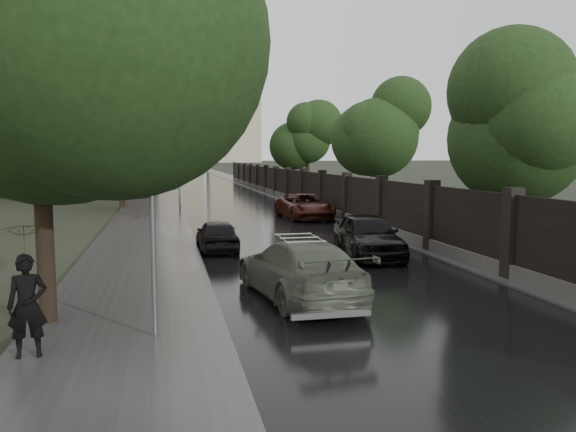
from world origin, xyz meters
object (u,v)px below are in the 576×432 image
Objects in this scene: traffic_light at (179,176)px; volga_sedan at (299,269)px; tree_right_a at (539,116)px; car_right_far at (304,206)px; hatchback_left at (217,235)px; tree_left_near at (34,12)px; pedestrian_umbrella at (25,250)px; tree_left_far at (120,131)px; tree_right_c at (308,141)px; tree_right_b at (384,133)px; car_right_near at (368,235)px; lamp_post at (152,206)px.

volga_sedan is at bearing -83.31° from traffic_light.
volga_sedan is (-9.38, -3.67, -4.20)m from tree_right_a.
hatchback_left is at bearing -124.24° from car_right_far.
tree_left_near is 8.17m from volga_sedan.
tree_right_a is 1.95× the size of hatchback_left.
pedestrian_umbrella is (0.10, -2.16, -4.40)m from tree_left_near.
tree_left_far reaches higher than tree_right_c.
tree_left_far is at bearing 152.70° from tree_right_b.
car_right_far is at bearing 57.20° from pedestrian_umbrella.
tree_right_b reaches higher than pedestrian_umbrella.
volga_sedan is (-9.38, -17.67, -4.20)m from tree_right_b.
tree_right_c reaches higher than car_right_near.
tree_right_a is (15.50, -22.00, -0.29)m from tree_left_far.
tree_right_c is 19.26m from traffic_light.
pedestrian_umbrella is (-2.10, -0.66, -0.65)m from lamp_post.
pedestrian_umbrella is (-10.15, -20.97, 1.29)m from car_right_far.
tree_right_a is 1.00× the size of tree_right_b.
tree_right_c reaches higher than car_right_far.
tree_left_far is 26.91m from tree_right_a.
tree_left_far is 1.05× the size of tree_right_c.
car_right_near is at bearing -97.22° from car_right_far.
lamp_post is 1.42× the size of hatchback_left.
volga_sedan is (5.72, 1.33, -5.67)m from tree_left_near.
traffic_light is 0.76× the size of car_right_far.
tree_right_b is 6.43m from car_right_far.
tree_left_near is 15.97m from tree_right_a.
hatchback_left is (4.34, 8.83, -5.80)m from tree_left_near.
traffic_light is at bearing -128.18° from tree_right_c.
tree_right_c is 1.37× the size of lamp_post.
tree_left_far reaches higher than car_right_near.
lamp_post is 0.97× the size of car_right_far.
hatchback_left is at bearing -87.14° from volga_sedan.
tree_right_c is 1.36× the size of volga_sedan.
lamp_post is (-12.90, -38.50, -2.28)m from tree_right_c.
tree_right_a is 1.75× the size of traffic_light.
lamp_post is at bearing 31.18° from volga_sedan.
tree_left_near is 4.60m from lamp_post.
lamp_post reaches higher than volga_sedan.
car_right_far is (4.52, 17.48, -0.02)m from volga_sedan.
tree_left_far is 6.84m from traffic_light.
pedestrian_umbrella is (-15.00, -7.16, -2.93)m from tree_right_a.
tree_right_b reaches higher than lamp_post.
volga_sedan is 1.12× the size of car_right_near.
traffic_light is 13.33m from hatchback_left.
car_right_near is 12.41m from car_right_far.
car_right_far is at bearing -37.57° from tree_left_far.
traffic_light is (3.30, 21.99, -4.02)m from tree_left_near.
tree_right_c is 1.95× the size of hatchback_left.
traffic_light reaches higher than car_right_far.
tree_right_b is at bearing -1.37° from car_right_far.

